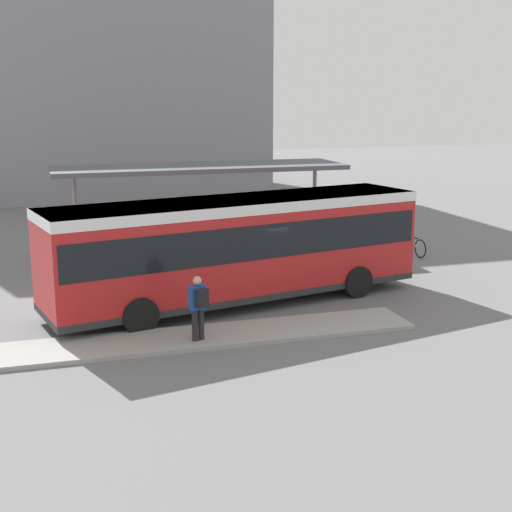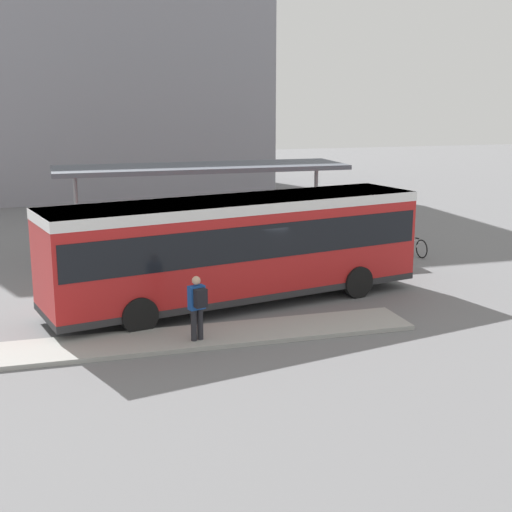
{
  "view_description": "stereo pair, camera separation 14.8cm",
  "coord_description": "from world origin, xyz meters",
  "px_view_note": "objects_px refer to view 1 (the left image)",
  "views": [
    {
      "loc": [
        -5.54,
        -20.26,
        6.24
      ],
      "look_at": [
        0.58,
        0.0,
        1.45
      ],
      "focal_mm": 50.0,
      "sensor_mm": 36.0,
      "label": 1
    },
    {
      "loc": [
        -5.4,
        -20.3,
        6.24
      ],
      "look_at": [
        0.58,
        0.0,
        1.45
      ],
      "focal_mm": 50.0,
      "sensor_mm": 36.0,
      "label": 2
    }
  ],
  "objects_px": {
    "pedestrian_waiting": "(199,304)",
    "potted_planter_near_shelter": "(171,255)",
    "bicycle_white": "(413,246)",
    "city_bus": "(238,243)",
    "bicycle_blue": "(400,244)",
    "bicycle_black": "(388,241)"
  },
  "relations": [
    {
      "from": "potted_planter_near_shelter",
      "to": "city_bus",
      "type": "bearing_deg",
      "value": -76.12
    },
    {
      "from": "city_bus",
      "to": "bicycle_black",
      "type": "height_order",
      "value": "city_bus"
    },
    {
      "from": "pedestrian_waiting",
      "to": "bicycle_black",
      "type": "bearing_deg",
      "value": -64.67
    },
    {
      "from": "bicycle_blue",
      "to": "bicycle_black",
      "type": "xyz_separation_m",
      "value": [
        -0.2,
        0.71,
        0.0
      ]
    },
    {
      "from": "city_bus",
      "to": "pedestrian_waiting",
      "type": "relative_size",
      "value": 7.1
    },
    {
      "from": "pedestrian_waiting",
      "to": "bicycle_black",
      "type": "distance_m",
      "value": 13.65
    },
    {
      "from": "bicycle_blue",
      "to": "bicycle_black",
      "type": "bearing_deg",
      "value": 15.46
    },
    {
      "from": "bicycle_black",
      "to": "potted_planter_near_shelter",
      "type": "height_order",
      "value": "potted_planter_near_shelter"
    },
    {
      "from": "city_bus",
      "to": "potted_planter_near_shelter",
      "type": "xyz_separation_m",
      "value": [
        -1.2,
        4.87,
        -1.33
      ]
    },
    {
      "from": "pedestrian_waiting",
      "to": "city_bus",
      "type": "bearing_deg",
      "value": -47.67
    },
    {
      "from": "city_bus",
      "to": "potted_planter_near_shelter",
      "type": "height_order",
      "value": "city_bus"
    },
    {
      "from": "bicycle_blue",
      "to": "potted_planter_near_shelter",
      "type": "xyz_separation_m",
      "value": [
        -9.5,
        -0.32,
        0.22
      ]
    },
    {
      "from": "pedestrian_waiting",
      "to": "bicycle_black",
      "type": "relative_size",
      "value": 1.11
    },
    {
      "from": "bicycle_white",
      "to": "pedestrian_waiting",
      "type": "bearing_deg",
      "value": 120.14
    },
    {
      "from": "pedestrian_waiting",
      "to": "bicycle_white",
      "type": "xyz_separation_m",
      "value": [
        10.4,
        7.79,
        -0.71
      ]
    },
    {
      "from": "pedestrian_waiting",
      "to": "potted_planter_near_shelter",
      "type": "distance_m",
      "value": 8.23
    },
    {
      "from": "city_bus",
      "to": "potted_planter_near_shelter",
      "type": "distance_m",
      "value": 5.19
    },
    {
      "from": "pedestrian_waiting",
      "to": "potted_planter_near_shelter",
      "type": "height_order",
      "value": "pedestrian_waiting"
    },
    {
      "from": "bicycle_blue",
      "to": "potted_planter_near_shelter",
      "type": "bearing_deg",
      "value": 91.78
    },
    {
      "from": "bicycle_white",
      "to": "bicycle_black",
      "type": "relative_size",
      "value": 1.15
    },
    {
      "from": "city_bus",
      "to": "bicycle_white",
      "type": "bearing_deg",
      "value": 15.3
    },
    {
      "from": "pedestrian_waiting",
      "to": "bicycle_blue",
      "type": "xyz_separation_m",
      "value": [
        10.24,
        8.51,
        -0.75
      ]
    }
  ]
}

